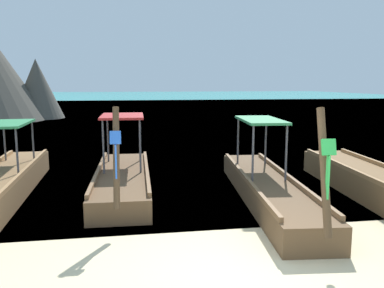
{
  "coord_description": "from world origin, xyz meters",
  "views": [
    {
      "loc": [
        -1.48,
        -5.27,
        2.78
      ],
      "look_at": [
        0.0,
        3.78,
        1.36
      ],
      "focal_mm": 37.19,
      "sensor_mm": 36.0,
      "label": 1
    }
  ],
  "objects_px": {
    "longtail_boat_yellow_ribbon": "(4,183)",
    "longtail_boat_blue_ribbon": "(123,178)",
    "longtail_boat_orange_ribbon": "(365,180)",
    "longtail_boat_green_ribbon": "(267,187)"
  },
  "relations": [
    {
      "from": "longtail_boat_orange_ribbon",
      "to": "longtail_boat_yellow_ribbon",
      "type": "bearing_deg",
      "value": 173.06
    },
    {
      "from": "longtail_boat_blue_ribbon",
      "to": "longtail_boat_orange_ribbon",
      "type": "bearing_deg",
      "value": -11.22
    },
    {
      "from": "longtail_boat_yellow_ribbon",
      "to": "longtail_boat_blue_ribbon",
      "type": "distance_m",
      "value": 2.87
    },
    {
      "from": "longtail_boat_green_ribbon",
      "to": "longtail_boat_orange_ribbon",
      "type": "bearing_deg",
      "value": 5.32
    },
    {
      "from": "longtail_boat_blue_ribbon",
      "to": "longtail_boat_orange_ribbon",
      "type": "distance_m",
      "value": 6.2
    },
    {
      "from": "longtail_boat_yellow_ribbon",
      "to": "longtail_boat_blue_ribbon",
      "type": "bearing_deg",
      "value": 2.32
    },
    {
      "from": "longtail_boat_yellow_ribbon",
      "to": "longtail_boat_green_ribbon",
      "type": "relative_size",
      "value": 1.0
    },
    {
      "from": "longtail_boat_blue_ribbon",
      "to": "longtail_boat_orange_ribbon",
      "type": "height_order",
      "value": "longtail_boat_orange_ribbon"
    },
    {
      "from": "longtail_boat_yellow_ribbon",
      "to": "longtail_boat_green_ribbon",
      "type": "distance_m",
      "value": 6.39
    },
    {
      "from": "longtail_boat_green_ribbon",
      "to": "longtail_boat_orange_ribbon",
      "type": "relative_size",
      "value": 1.15
    }
  ]
}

